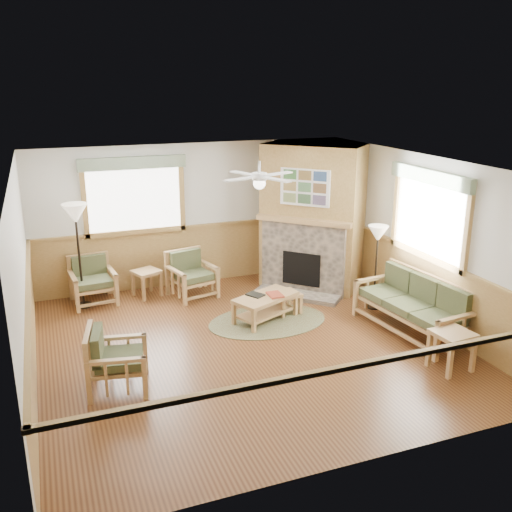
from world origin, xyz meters
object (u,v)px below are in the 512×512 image
object	(u,v)px
armchair_back_right	(192,275)
end_table_chairs	(147,283)
floor_lamp_left	(79,256)
sofa	(411,305)
armchair_left	(118,359)
footstool	(286,303)
coffee_table	(265,308)
floor_lamp_right	(376,267)
armchair_back_left	(93,281)
end_table_sofa	(451,350)

from	to	relation	value
armchair_back_right	end_table_chairs	distance (m)	0.85
floor_lamp_left	sofa	bearing A→B (deg)	-31.87
armchair_left	footstool	xyz separation A→B (m)	(3.01, 1.49, -0.23)
armchair_back_right	armchair_left	bearing A→B (deg)	-135.30
coffee_table	armchair_left	bearing A→B (deg)	-177.03
sofa	armchair_left	xyz separation A→B (m)	(-4.53, -0.10, -0.03)
armchair_left	floor_lamp_left	distance (m)	3.08
armchair_left	floor_lamp_right	distance (m)	4.68
armchair_back_left	armchair_back_right	world-z (taller)	same
end_table_sofa	floor_lamp_left	bearing A→B (deg)	137.41
armchair_left	floor_lamp_right	xyz separation A→B (m)	(4.53, 1.15, 0.33)
armchair_left	floor_lamp_left	xyz separation A→B (m)	(-0.20, 3.04, 0.51)
armchair_left	end_table_chairs	distance (m)	3.26
sofa	footstool	size ratio (longest dim) A/B	4.62
end_table_chairs	sofa	bearing A→B (deg)	-40.14
floor_lamp_right	armchair_left	bearing A→B (deg)	-165.69
end_table_chairs	floor_lamp_right	world-z (taller)	floor_lamp_right
sofa	armchair_back_right	size ratio (longest dim) A/B	2.33
armchair_back_left	coffee_table	bearing A→B (deg)	-40.33
end_table_chairs	floor_lamp_left	distance (m)	1.33
coffee_table	end_table_sofa	xyz separation A→B (m)	(1.76, -2.45, 0.06)
coffee_table	footstool	distance (m)	0.48
floor_lamp_left	floor_lamp_right	bearing A→B (deg)	-21.72
end_table_sofa	floor_lamp_right	bearing A→B (deg)	84.84
armchair_back_right	coffee_table	xyz separation A→B (m)	(0.85, -1.48, -0.20)
armchair_back_left	armchair_back_right	xyz separation A→B (m)	(1.72, -0.31, 0.00)
armchair_back_left	footstool	bearing A→B (deg)	-33.83
footstool	floor_lamp_right	size ratio (longest dim) A/B	0.28
end_table_sofa	floor_lamp_left	size ratio (longest dim) A/B	0.30
footstool	end_table_sofa	bearing A→B (deg)	-63.39
armchair_left	footstool	bearing A→B (deg)	-52.86
floor_lamp_right	armchair_back_right	bearing A→B (deg)	149.40
end_table_chairs	floor_lamp_right	xyz separation A→B (m)	(3.58, -1.97, 0.49)
coffee_table	end_table_chairs	size ratio (longest dim) A/B	2.16
footstool	floor_lamp_left	world-z (taller)	floor_lamp_left
sofa	coffee_table	world-z (taller)	sofa
armchair_back_right	end_table_sofa	bearing A→B (deg)	-70.39
armchair_back_left	coffee_table	world-z (taller)	armchair_back_left
sofa	coffee_table	xyz separation A→B (m)	(-1.96, 1.23, -0.23)
floor_lamp_left	floor_lamp_right	size ratio (longest dim) A/B	1.24
end_table_sofa	footstool	bearing A→B (deg)	116.61
end_table_sofa	sofa	bearing A→B (deg)	80.43
armchair_back_right	footstool	xyz separation A→B (m)	(1.29, -1.32, -0.23)
armchair_left	end_table_sofa	xyz separation A→B (m)	(4.32, -1.12, -0.13)
armchair_back_left	floor_lamp_left	distance (m)	0.55
armchair_back_right	armchair_left	world-z (taller)	armchair_back_right
coffee_table	end_table_sofa	world-z (taller)	end_table_sofa
coffee_table	sofa	bearing A→B (deg)	-56.71
armchair_back_left	armchair_left	size ratio (longest dim) A/B	1.00
armchair_back_right	end_table_sofa	world-z (taller)	armchair_back_right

